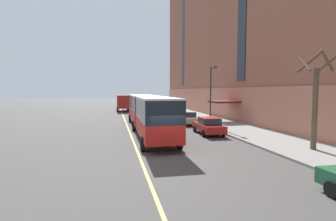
# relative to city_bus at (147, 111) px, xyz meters

# --- Properties ---
(ground_plane) EXTENTS (260.00, 260.00, 0.00)m
(ground_plane) POSITION_rel_city_bus_xyz_m (0.20, -9.42, -2.05)
(ground_plane) COLOR #4C4947
(sidewalk) EXTENTS (5.45, 160.00, 0.15)m
(sidewalk) POSITION_rel_city_bus_xyz_m (9.41, -6.42, -1.97)
(sidewalk) COLOR gray
(sidewalk) RESTS_ON ground
(city_bus) EXTENTS (2.99, 19.86, 3.51)m
(city_bus) POSITION_rel_city_bus_xyz_m (0.00, 0.00, 0.00)
(city_bus) COLOR red
(city_bus) RESTS_ON ground
(parked_car_white_0) EXTENTS (2.11, 4.39, 1.56)m
(parked_car_white_0) POSITION_rel_city_bus_xyz_m (5.59, 10.37, -1.26)
(parked_car_white_0) COLOR silver
(parked_car_white_0) RESTS_ON ground
(parked_car_red_1) EXTENTS (2.15, 4.60, 1.56)m
(parked_car_red_1) POSITION_rel_city_bus_xyz_m (5.33, -2.75, -1.26)
(parked_car_red_1) COLOR #B21E19
(parked_car_red_1) RESTS_ON ground
(parked_car_silver_4) EXTENTS (2.06, 4.58, 1.56)m
(parked_car_silver_4) POSITION_rel_city_bus_xyz_m (5.33, 19.82, -1.26)
(parked_car_silver_4) COLOR #B7B7BC
(parked_car_silver_4) RESTS_ON ground
(parked_car_champagne_5) EXTENTS (1.98, 4.26, 1.56)m
(parked_car_champagne_5) POSITION_rel_city_bus_xyz_m (5.33, 4.26, -1.27)
(parked_car_champagne_5) COLOR #BCAD89
(parked_car_champagne_5) RESTS_ON ground
(box_truck) EXTENTS (2.36, 6.67, 3.15)m
(box_truck) POSITION_rel_city_bus_xyz_m (-1.41, 25.88, -0.28)
(box_truck) COLOR maroon
(box_truck) RESTS_ON ground
(street_tree_mid_block) EXTENTS (1.97, 1.94, 6.48)m
(street_tree_mid_block) POSITION_rel_city_bus_xyz_m (9.67, -10.59, 1.43)
(street_tree_mid_block) COLOR brown
(street_tree_mid_block) RESTS_ON sidewalk
(street_lamp) EXTENTS (0.36, 1.48, 6.44)m
(street_lamp) POSITION_rel_city_bus_xyz_m (7.28, 1.68, 2.09)
(street_lamp) COLOR #2D2D30
(street_lamp) RESTS_ON sidewalk
(fire_hydrant) EXTENTS (0.42, 0.24, 0.72)m
(fire_hydrant) POSITION_rel_city_bus_xyz_m (7.18, 5.65, -1.55)
(fire_hydrant) COLOR red
(fire_hydrant) RESTS_ON sidewalk
(lane_centerline) EXTENTS (0.16, 140.00, 0.01)m
(lane_centerline) POSITION_rel_city_bus_xyz_m (-1.70, -6.42, -2.04)
(lane_centerline) COLOR #E0D66B
(lane_centerline) RESTS_ON ground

